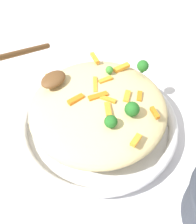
# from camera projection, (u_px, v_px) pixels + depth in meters

# --- Properties ---
(ground_plane) EXTENTS (2.40, 2.40, 0.00)m
(ground_plane) POSITION_uv_depth(u_px,v_px,m) (98.00, 132.00, 0.67)
(ground_plane) COLOR silver
(serving_bowl) EXTENTS (0.34, 0.34, 0.04)m
(serving_bowl) POSITION_uv_depth(u_px,v_px,m) (98.00, 126.00, 0.65)
(serving_bowl) COLOR silver
(serving_bowl) RESTS_ON ground_plane
(pasta_mound) EXTENTS (0.28, 0.28, 0.07)m
(pasta_mound) POSITION_uv_depth(u_px,v_px,m) (98.00, 109.00, 0.61)
(pasta_mound) COLOR #DBC689
(pasta_mound) RESTS_ON serving_bowl
(carrot_piece_0) EXTENTS (0.02, 0.03, 0.01)m
(carrot_piece_0) POSITION_uv_depth(u_px,v_px,m) (50.00, 80.00, 0.62)
(carrot_piece_0) COLOR orange
(carrot_piece_0) RESTS_ON pasta_mound
(carrot_piece_1) EXTENTS (0.04, 0.02, 0.01)m
(carrot_piece_1) POSITION_uv_depth(u_px,v_px,m) (122.00, 67.00, 0.64)
(carrot_piece_1) COLOR orange
(carrot_piece_1) RESTS_ON pasta_mound
(carrot_piece_2) EXTENTS (0.03, 0.03, 0.01)m
(carrot_piece_2) POSITION_uv_depth(u_px,v_px,m) (108.00, 110.00, 0.56)
(carrot_piece_2) COLOR orange
(carrot_piece_2) RESTS_ON pasta_mound
(carrot_piece_3) EXTENTS (0.03, 0.02, 0.01)m
(carrot_piece_3) POSITION_uv_depth(u_px,v_px,m) (127.00, 96.00, 0.58)
(carrot_piece_3) COLOR orange
(carrot_piece_3) RESTS_ON pasta_mound
(carrot_piece_4) EXTENTS (0.04, 0.03, 0.01)m
(carrot_piece_4) POSITION_uv_depth(u_px,v_px,m) (95.00, 85.00, 0.60)
(carrot_piece_4) COLOR orange
(carrot_piece_4) RESTS_ON pasta_mound
(carrot_piece_5) EXTENTS (0.04, 0.03, 0.01)m
(carrot_piece_5) POSITION_uv_depth(u_px,v_px,m) (98.00, 96.00, 0.58)
(carrot_piece_5) COLOR orange
(carrot_piece_5) RESTS_ON pasta_mound
(carrot_piece_6) EXTENTS (0.02, 0.03, 0.01)m
(carrot_piece_6) POSITION_uv_depth(u_px,v_px,m) (108.00, 100.00, 0.58)
(carrot_piece_6) COLOR orange
(carrot_piece_6) RESTS_ON pasta_mound
(carrot_piece_7) EXTENTS (0.03, 0.01, 0.01)m
(carrot_piece_7) POSITION_uv_depth(u_px,v_px,m) (136.00, 140.00, 0.52)
(carrot_piece_7) COLOR orange
(carrot_piece_7) RESTS_ON pasta_mound
(carrot_piece_8) EXTENTS (0.03, 0.02, 0.01)m
(carrot_piece_8) POSITION_uv_depth(u_px,v_px,m) (139.00, 96.00, 0.59)
(carrot_piece_8) COLOR orange
(carrot_piece_8) RESTS_ON pasta_mound
(carrot_piece_9) EXTENTS (0.02, 0.03, 0.01)m
(carrot_piece_9) POSITION_uv_depth(u_px,v_px,m) (155.00, 113.00, 0.56)
(carrot_piece_9) COLOR orange
(carrot_piece_9) RESTS_ON pasta_mound
(carrot_piece_10) EXTENTS (0.03, 0.02, 0.01)m
(carrot_piece_10) POSITION_uv_depth(u_px,v_px,m) (105.00, 80.00, 0.61)
(carrot_piece_10) COLOR orange
(carrot_piece_10) RESTS_ON pasta_mound
(carrot_piece_11) EXTENTS (0.03, 0.02, 0.01)m
(carrot_piece_11) POSITION_uv_depth(u_px,v_px,m) (76.00, 99.00, 0.58)
(carrot_piece_11) COLOR orange
(carrot_piece_11) RESTS_ON pasta_mound
(carrot_piece_12) EXTENTS (0.02, 0.03, 0.01)m
(carrot_piece_12) POSITION_uv_depth(u_px,v_px,m) (95.00, 58.00, 0.66)
(carrot_piece_12) COLOR orange
(carrot_piece_12) RESTS_ON pasta_mound
(broccoli_floret_0) EXTENTS (0.02, 0.02, 0.02)m
(broccoli_floret_0) POSITION_uv_depth(u_px,v_px,m) (109.00, 70.00, 0.62)
(broccoli_floret_0) COLOR #377928
(broccoli_floret_0) RESTS_ON pasta_mound
(broccoli_floret_1) EXTENTS (0.03, 0.03, 0.03)m
(broccoli_floret_1) POSITION_uv_depth(u_px,v_px,m) (132.00, 109.00, 0.55)
(broccoli_floret_1) COLOR #205B1C
(broccoli_floret_1) RESTS_ON pasta_mound
(broccoli_floret_2) EXTENTS (0.02, 0.02, 0.03)m
(broccoli_floret_2) POSITION_uv_depth(u_px,v_px,m) (111.00, 122.00, 0.53)
(broccoli_floret_2) COLOR #205B1C
(broccoli_floret_2) RESTS_ON pasta_mound
(broccoli_floret_3) EXTENTS (0.02, 0.02, 0.03)m
(broccoli_floret_3) POSITION_uv_depth(u_px,v_px,m) (143.00, 66.00, 0.63)
(broccoli_floret_3) COLOR #205B1C
(broccoli_floret_3) RESTS_ON pasta_mound
(serving_spoon) EXTENTS (0.16, 0.11, 0.08)m
(serving_spoon) POSITION_uv_depth(u_px,v_px,m) (41.00, 69.00, 0.60)
(serving_spoon) COLOR brown
(serving_spoon) RESTS_ON pasta_mound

